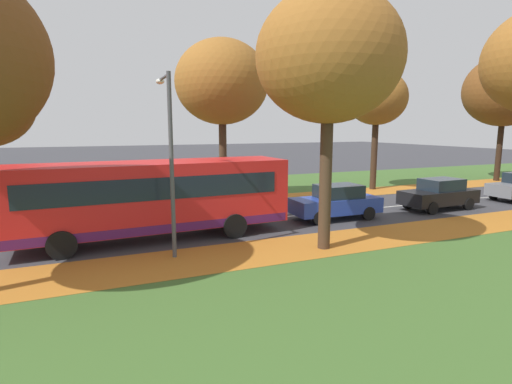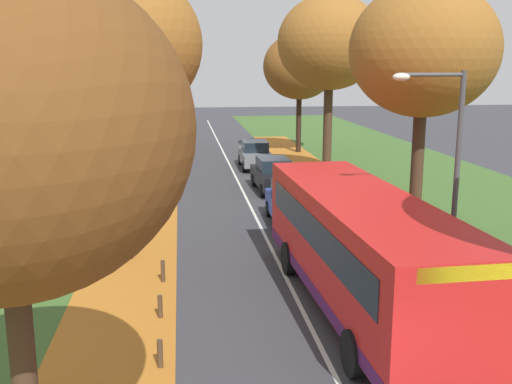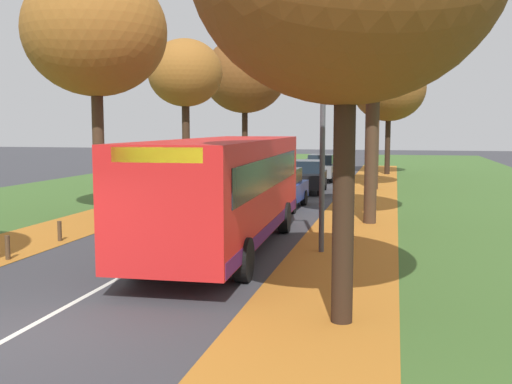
{
  "view_description": "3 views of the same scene",
  "coord_description": "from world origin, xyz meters",
  "px_view_note": "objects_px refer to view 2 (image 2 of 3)",
  "views": [
    {
      "loc": [
        16.83,
        5.08,
        4.3
      ],
      "look_at": [
        0.82,
        11.77,
        1.46
      ],
      "focal_mm": 28.0,
      "sensor_mm": 36.0,
      "label": 1
    },
    {
      "loc": [
        -2.96,
        -6.74,
        6.17
      ],
      "look_at": [
        -0.73,
        10.96,
        2.33
      ],
      "focal_mm": 42.0,
      "sensor_mm": 36.0,
      "label": 2
    },
    {
      "loc": [
        5.86,
        -8.1,
        3.31
      ],
      "look_at": [
        2.11,
        7.97,
        1.51
      ],
      "focal_mm": 42.0,
      "sensor_mm": 36.0,
      "label": 3
    }
  ],
  "objects_px": {
    "streetlamp_right": "(445,162)",
    "bus": "(360,245)",
    "bollard_third": "(160,354)",
    "bollard_fifth": "(163,271)",
    "tree_left_near": "(116,45)",
    "tree_left_nearest": "(2,131)",
    "car_black_following": "(274,175)",
    "car_grey_third_in_line": "(255,155)",
    "tree_left_mid": "(128,63)",
    "tree_right_mid": "(330,43)",
    "bollard_fourth": "(160,307)",
    "tree_right_near": "(424,51)",
    "car_blue_lead": "(293,204)",
    "tree_right_far": "(300,67)",
    "tree_left_far": "(147,50)"
  },
  "relations": [
    {
      "from": "bollard_third",
      "to": "bus",
      "type": "bearing_deg",
      "value": 26.31
    },
    {
      "from": "tree_right_near",
      "to": "car_black_following",
      "type": "distance_m",
      "value": 11.47
    },
    {
      "from": "bollard_third",
      "to": "bollard_fifth",
      "type": "distance_m",
      "value": 5.0
    },
    {
      "from": "tree_right_near",
      "to": "car_black_following",
      "type": "relative_size",
      "value": 2.07
    },
    {
      "from": "tree_left_mid",
      "to": "car_grey_third_in_line",
      "type": "bearing_deg",
      "value": 38.43
    },
    {
      "from": "bollard_third",
      "to": "car_blue_lead",
      "type": "bearing_deg",
      "value": 66.1
    },
    {
      "from": "tree_left_near",
      "to": "bollard_third",
      "type": "distance_m",
      "value": 9.81
    },
    {
      "from": "tree_left_nearest",
      "to": "streetlamp_right",
      "type": "height_order",
      "value": "tree_left_nearest"
    },
    {
      "from": "car_blue_lead",
      "to": "tree_left_far",
      "type": "bearing_deg",
      "value": 108.11
    },
    {
      "from": "bollard_fifth",
      "to": "tree_left_near",
      "type": "bearing_deg",
      "value": 118.16
    },
    {
      "from": "tree_left_nearest",
      "to": "streetlamp_right",
      "type": "xyz_separation_m",
      "value": [
        8.73,
        6.84,
        -1.65
      ]
    },
    {
      "from": "tree_left_nearest",
      "to": "bollard_fourth",
      "type": "relative_size",
      "value": 12.63
    },
    {
      "from": "tree_left_near",
      "to": "tree_left_nearest",
      "type": "bearing_deg",
      "value": -91.24
    },
    {
      "from": "tree_left_far",
      "to": "bus",
      "type": "relative_size",
      "value": 0.94
    },
    {
      "from": "car_black_following",
      "to": "car_grey_third_in_line",
      "type": "bearing_deg",
      "value": 90.7
    },
    {
      "from": "tree_right_far",
      "to": "car_grey_third_in_line",
      "type": "distance_m",
      "value": 8.93
    },
    {
      "from": "streetlamp_right",
      "to": "bus",
      "type": "bearing_deg",
      "value": -172.71
    },
    {
      "from": "car_grey_third_in_line",
      "to": "bollard_fourth",
      "type": "bearing_deg",
      "value": -103.24
    },
    {
      "from": "tree_right_mid",
      "to": "bollard_fourth",
      "type": "distance_m",
      "value": 20.11
    },
    {
      "from": "tree_left_near",
      "to": "bollard_third",
      "type": "height_order",
      "value": "tree_left_near"
    },
    {
      "from": "bus",
      "to": "bollard_third",
      "type": "bearing_deg",
      "value": -153.69
    },
    {
      "from": "tree_right_mid",
      "to": "car_grey_third_in_line",
      "type": "relative_size",
      "value": 2.29
    },
    {
      "from": "tree_left_nearest",
      "to": "tree_left_far",
      "type": "height_order",
      "value": "tree_left_far"
    },
    {
      "from": "bollard_third",
      "to": "car_grey_third_in_line",
      "type": "height_order",
      "value": "car_grey_third_in_line"
    },
    {
      "from": "tree_right_near",
      "to": "bus",
      "type": "distance_m",
      "value": 8.12
    },
    {
      "from": "tree_left_far",
      "to": "bollard_fourth",
      "type": "xyz_separation_m",
      "value": [
        1.53,
        -28.0,
        -6.77
      ]
    },
    {
      "from": "tree_left_near",
      "to": "bus",
      "type": "distance_m",
      "value": 9.38
    },
    {
      "from": "streetlamp_right",
      "to": "tree_left_far",
      "type": "bearing_deg",
      "value": 107.54
    },
    {
      "from": "tree_right_mid",
      "to": "tree_left_near",
      "type": "bearing_deg",
      "value": -128.29
    },
    {
      "from": "tree_left_near",
      "to": "car_black_following",
      "type": "xyz_separation_m",
      "value": [
        6.34,
        9.81,
        -5.9
      ]
    },
    {
      "from": "tree_left_mid",
      "to": "bus",
      "type": "distance_m",
      "value": 17.94
    },
    {
      "from": "bus",
      "to": "car_grey_third_in_line",
      "type": "relative_size",
      "value": 2.49
    },
    {
      "from": "tree_left_near",
      "to": "car_black_following",
      "type": "height_order",
      "value": "tree_left_near"
    },
    {
      "from": "tree_left_mid",
      "to": "tree_left_far",
      "type": "relative_size",
      "value": 0.82
    },
    {
      "from": "tree_left_mid",
      "to": "tree_right_near",
      "type": "relative_size",
      "value": 0.92
    },
    {
      "from": "tree_left_far",
      "to": "tree_right_mid",
      "type": "bearing_deg",
      "value": -48.22
    },
    {
      "from": "tree_left_nearest",
      "to": "car_black_following",
      "type": "height_order",
      "value": "tree_left_nearest"
    },
    {
      "from": "bollard_third",
      "to": "car_blue_lead",
      "type": "distance_m",
      "value": 11.9
    },
    {
      "from": "streetlamp_right",
      "to": "bus",
      "type": "xyz_separation_m",
      "value": [
        -2.23,
        -0.28,
        -2.03
      ]
    },
    {
      "from": "tree_left_mid",
      "to": "tree_right_far",
      "type": "relative_size",
      "value": 0.98
    },
    {
      "from": "tree_left_near",
      "to": "tree_left_far",
      "type": "height_order",
      "value": "tree_left_far"
    },
    {
      "from": "bus",
      "to": "tree_left_near",
      "type": "bearing_deg",
      "value": 142.1
    },
    {
      "from": "car_grey_third_in_line",
      "to": "tree_right_far",
      "type": "bearing_deg",
      "value": 57.97
    },
    {
      "from": "tree_right_far",
      "to": "tree_right_mid",
      "type": "bearing_deg",
      "value": -92.96
    },
    {
      "from": "tree_right_far",
      "to": "bus",
      "type": "relative_size",
      "value": 0.79
    },
    {
      "from": "tree_left_nearest",
      "to": "car_grey_third_in_line",
      "type": "distance_m",
      "value": 29.06
    },
    {
      "from": "tree_right_near",
      "to": "car_blue_lead",
      "type": "bearing_deg",
      "value": 141.12
    },
    {
      "from": "bollard_fifth",
      "to": "car_black_following",
      "type": "bearing_deg",
      "value": 67.2
    },
    {
      "from": "bollard_fifth",
      "to": "car_blue_lead",
      "type": "height_order",
      "value": "car_blue_lead"
    },
    {
      "from": "tree_left_far",
      "to": "bollard_third",
      "type": "bearing_deg",
      "value": -86.99
    }
  ]
}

